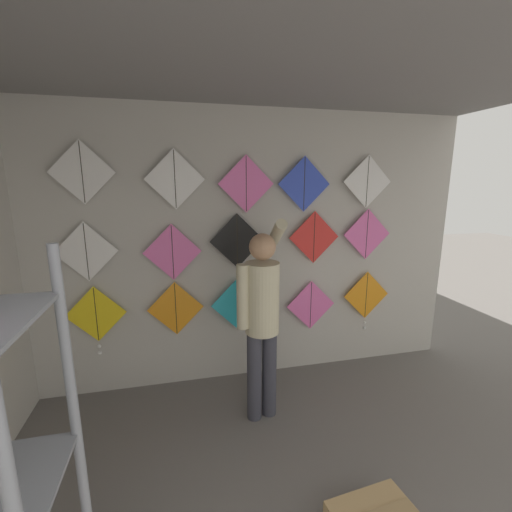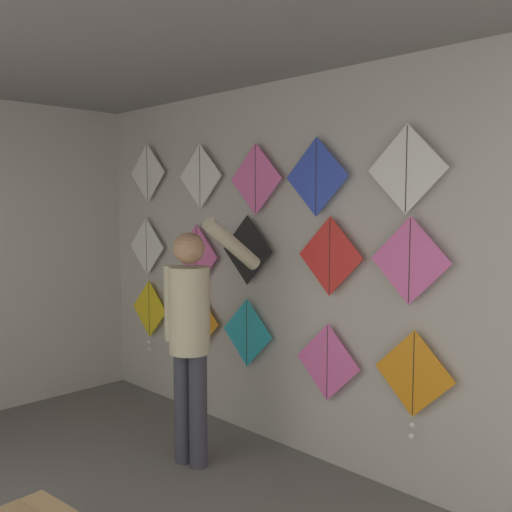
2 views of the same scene
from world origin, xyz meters
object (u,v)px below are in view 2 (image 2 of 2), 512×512
(kite_7, at_px, (247,250))
(kite_9, at_px, (410,261))
(shopkeeper, at_px, (191,326))
(kite_4, at_px, (413,378))
(kite_0, at_px, (149,311))
(kite_2, at_px, (247,333))
(kite_12, at_px, (256,179))
(kite_10, at_px, (147,173))
(kite_13, at_px, (316,177))
(kite_1, at_px, (198,321))
(kite_5, at_px, (147,247))
(kite_11, at_px, (200,176))
(kite_6, at_px, (197,256))
(kite_3, at_px, (327,362))
(kite_8, at_px, (330,256))
(kite_14, at_px, (407,169))

(kite_7, distance_m, kite_9, 1.44)
(shopkeeper, relative_size, kite_4, 2.59)
(kite_0, xyz_separation_m, kite_2, (1.37, 0.00, 0.01))
(kite_0, bearing_deg, kite_12, 0.03)
(shopkeeper, bearing_deg, kite_0, 146.48)
(kite_10, distance_m, kite_13, 2.06)
(shopkeeper, relative_size, kite_13, 3.24)
(kite_0, bearing_deg, kite_13, 0.02)
(kite_2, relative_size, kite_13, 1.00)
(kite_0, distance_m, kite_9, 2.90)
(kite_1, distance_m, kite_2, 0.63)
(shopkeeper, bearing_deg, kite_2, 88.85)
(shopkeeper, relative_size, kite_5, 3.24)
(kite_0, distance_m, kite_11, 1.51)
(kite_7, bearing_deg, kite_4, -0.03)
(kite_6, relative_size, kite_13, 1.00)
(kite_1, bearing_deg, kite_3, 0.00)
(kite_10, relative_size, kite_11, 1.00)
(kite_5, bearing_deg, kite_9, 0.00)
(kite_12, bearing_deg, kite_5, 180.00)
(kite_2, bearing_deg, kite_12, 0.00)
(kite_9, bearing_deg, kite_8, 180.00)
(kite_6, distance_m, kite_8, 1.46)
(kite_5, distance_m, kite_13, 2.18)
(kite_8, distance_m, kite_12, 0.91)
(kite_13, bearing_deg, kite_1, 180.00)
(kite_1, xyz_separation_m, kite_4, (2.12, -0.00, -0.05))
(kite_4, distance_m, kite_11, 2.45)
(kite_2, height_order, kite_11, kite_11)
(kite_2, height_order, kite_5, kite_5)
(kite_0, xyz_separation_m, kite_10, (0.01, 0.00, 1.34))
(kite_10, bearing_deg, shopkeeper, -23.99)
(kite_12, distance_m, kite_14, 1.31)
(kite_2, bearing_deg, kite_1, 180.00)
(kite_0, height_order, kite_10, kite_10)
(kite_4, bearing_deg, kite_8, 179.94)
(kite_10, bearing_deg, kite_3, 0.00)
(kite_1, xyz_separation_m, kite_9, (2.07, 0.00, 0.68))
(kite_0, height_order, kite_5, kite_5)
(kite_1, bearing_deg, kite_10, 180.00)
(kite_7, bearing_deg, kite_6, 180.00)
(kite_8, bearing_deg, kite_1, 180.00)
(kite_4, bearing_deg, kite_5, 179.99)
(kite_0, xyz_separation_m, kite_3, (2.19, 0.00, -0.07))
(shopkeeper, xyz_separation_m, kite_3, (0.72, 0.65, -0.25))
(kite_5, relative_size, kite_11, 1.00)
(kite_9, bearing_deg, kite_2, 180.00)
(kite_3, bearing_deg, kite_8, 0.00)
(kite_9, height_order, kite_12, kite_12)
(shopkeeper, relative_size, kite_10, 3.24)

